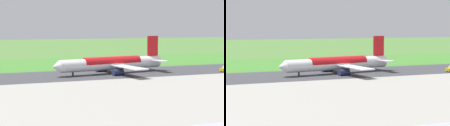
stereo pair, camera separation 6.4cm
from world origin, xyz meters
TOP-DOWN VIEW (x-y plane):
  - ground_plane at (0.00, 0.00)m, footprint 800.00×800.00m
  - runway_asphalt at (0.00, 0.00)m, footprint 600.00×33.80m
  - apron_concrete at (0.00, 70.37)m, footprint 440.00×110.00m
  - grass_verge_foreground at (0.00, -42.78)m, footprint 600.00×80.00m
  - airliner_main at (-9.96, -0.06)m, footprint 54.04×44.40m
  - no_stopping_sign at (-11.89, -47.08)m, footprint 0.60×0.10m
  - traffic_cone_orange at (-7.01, -40.40)m, footprint 0.40×0.40m

SIDE VIEW (x-z plane):
  - ground_plane at x=0.00m, z-range 0.00..0.00m
  - grass_verge_foreground at x=0.00m, z-range 0.00..0.04m
  - apron_concrete at x=0.00m, z-range 0.00..0.05m
  - runway_asphalt at x=0.00m, z-range 0.00..0.06m
  - traffic_cone_orange at x=-7.01m, z-range 0.00..0.55m
  - no_stopping_sign at x=-11.89m, z-range 0.24..2.77m
  - airliner_main at x=-9.96m, z-range -3.59..12.29m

